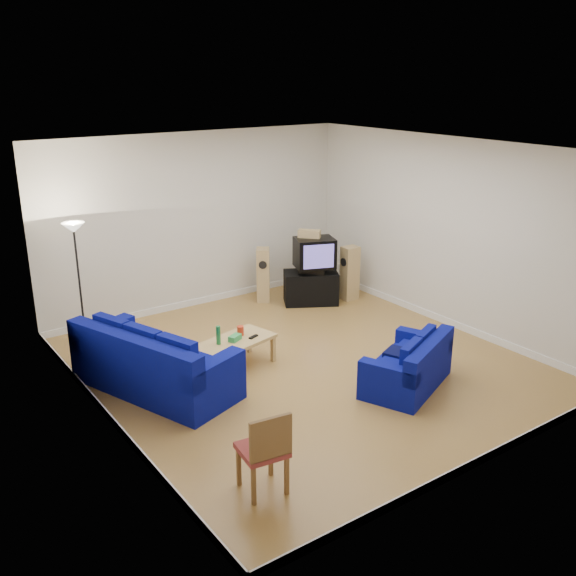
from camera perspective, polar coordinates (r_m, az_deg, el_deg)
room at (r=9.18m, az=1.44°, el=1.96°), size 6.01×6.51×3.21m
sofa_three_seat at (r=9.03m, az=-11.95°, el=-6.96°), size 1.76×2.57×0.91m
sofa_loveseat at (r=9.12m, az=10.78°, el=-7.04°), size 1.67×1.32×0.73m
coffee_table at (r=9.46m, az=-4.86°, el=-4.98°), size 1.35×0.88×0.45m
bottle at (r=9.29m, az=-6.21°, el=-4.20°), size 0.07×0.07×0.28m
tissue_box at (r=9.43m, az=-4.74°, el=-4.44°), size 0.23×0.19×0.08m
red_canister at (r=9.60m, az=-4.25°, el=-3.81°), size 0.12×0.12×0.14m
remote at (r=9.53m, az=-3.10°, el=-4.35°), size 0.18×0.10×0.02m
tv_stand at (r=12.13m, az=2.04°, el=0.05°), size 1.14×0.98×0.61m
av_receiver at (r=12.00m, az=2.17°, el=1.64°), size 0.62×0.61×0.11m
television at (r=11.90m, az=2.38°, el=3.15°), size 0.85×0.74×0.55m
centre_speaker at (r=11.87m, az=1.91°, el=4.84°), size 0.39×0.42×0.14m
speaker_left at (r=12.17m, az=-2.23°, el=1.18°), size 0.37×0.39×1.04m
speaker_right at (r=12.31m, az=5.50°, el=1.33°), size 0.33×0.25×1.05m
floor_lamp at (r=10.32m, az=-18.39°, el=3.63°), size 0.35×0.35×2.02m
dining_chair at (r=6.75m, az=-2.05°, el=-14.07°), size 0.52×0.52×0.96m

